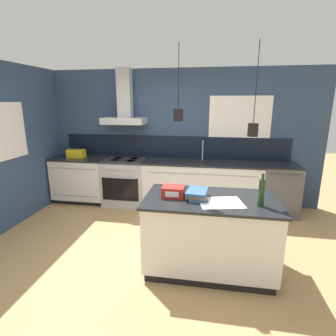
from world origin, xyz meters
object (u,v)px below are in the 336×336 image
Objects in this scene: oven_range at (125,182)px; dishwasher at (279,189)px; bottle_on_island at (262,192)px; yellow_toolbox at (76,153)px; book_stack at (197,194)px; red_supply_box at (173,191)px.

oven_range and dishwasher have the same top height.
yellow_toolbox is at bearing 147.91° from bottle_on_island.
book_stack is at bearing -51.24° from oven_range.
dishwasher is 2.52× the size of bottle_on_island.
red_supply_box is (-1.66, -1.87, 0.52)m from dishwasher.
yellow_toolbox reaches higher than oven_range.
bottle_on_island is 1.06× the size of yellow_toolbox.
dishwasher is 2.56m from red_supply_box.
dishwasher is (2.89, 0.00, 0.00)m from oven_range.
book_stack reaches higher than dishwasher.
bottle_on_island reaches higher than dishwasher.
book_stack is (-1.38, -1.88, 0.51)m from dishwasher.
red_supply_box is at bearing -131.54° from dishwasher.
yellow_toolbox is (-3.89, 0.00, 0.54)m from dishwasher.
oven_range is at bearing 123.38° from red_supply_box.
dishwasher is 2.21m from bottle_on_island.
dishwasher is at bearing 0.08° from oven_range.
book_stack is 0.28m from red_supply_box.
red_supply_box is at bearing 172.18° from bottle_on_island.
dishwasher is 3.56× the size of red_supply_box.
bottle_on_island reaches higher than yellow_toolbox.
red_supply_box is at bearing 177.69° from book_stack.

